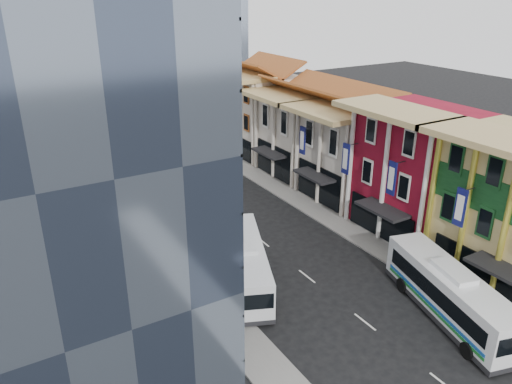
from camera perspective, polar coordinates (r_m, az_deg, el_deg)
sidewalk_right at (r=51.44m, az=8.89°, el=-3.24°), size 3.00×90.00×0.15m
sidewalk_left at (r=43.68m, az=-8.87°, el=-8.26°), size 3.00×90.00×0.15m
shophouse_red at (r=49.53m, az=17.91°, el=2.30°), size 8.00×10.00×12.00m
shophouse_cream_near at (r=56.13m, az=10.66°, el=4.30°), size 8.00×9.00×10.00m
shophouse_cream_mid at (r=62.81m, az=5.28°, el=6.58°), size 8.00×9.00×10.00m
shophouse_cream_far at (r=71.14m, az=0.29°, el=9.01°), size 8.00×12.00×11.00m
office_tower at (r=33.33m, az=-22.14°, el=8.31°), size 12.00×26.00×30.00m
office_block_far at (r=57.55m, az=-24.05°, el=5.25°), size 10.00×18.00×14.00m
bus_left_near at (r=39.99m, az=-1.11°, el=-8.06°), size 7.14×11.96×3.79m
bus_left_far at (r=52.69m, az=-10.06°, el=-0.33°), size 7.87×12.85×4.08m
bus_right at (r=38.76m, az=21.28°, el=-10.71°), size 6.05×12.88×4.02m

